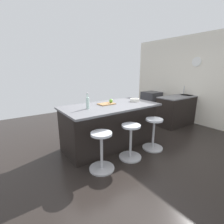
% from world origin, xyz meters
% --- Properties ---
extents(ground_plane, '(7.75, 7.75, 0.00)m').
position_xyz_m(ground_plane, '(0.00, 0.00, 0.00)').
color(ground_plane, black).
extents(interior_partition_left, '(0.15, 4.82, 2.72)m').
position_xyz_m(interior_partition_left, '(-2.98, -0.00, 1.36)').
color(interior_partition_left, silver).
rests_on(interior_partition_left, ground_plane).
extents(sink_cabinet, '(1.88, 0.60, 1.17)m').
position_xyz_m(sink_cabinet, '(-2.64, -0.15, 0.45)').
color(sink_cabinet, black).
rests_on(sink_cabinet, ground_plane).
extents(oven_range, '(0.60, 0.61, 0.86)m').
position_xyz_m(oven_range, '(-2.63, -1.44, 0.43)').
color(oven_range, '#38383D').
rests_on(oven_range, ground_plane).
extents(kitchen_island, '(2.09, 1.08, 0.94)m').
position_xyz_m(kitchen_island, '(0.18, -0.19, 0.48)').
color(kitchen_island, black).
rests_on(kitchen_island, ground_plane).
extents(stool_by_window, '(0.44, 0.44, 0.68)m').
position_xyz_m(stool_by_window, '(-0.48, 0.52, 0.32)').
color(stool_by_window, '#B7B7BC').
rests_on(stool_by_window, ground_plane).
extents(stool_middle, '(0.44, 0.44, 0.68)m').
position_xyz_m(stool_middle, '(0.18, 0.52, 0.32)').
color(stool_middle, '#B7B7BC').
rests_on(stool_middle, ground_plane).
extents(stool_near_camera, '(0.44, 0.44, 0.68)m').
position_xyz_m(stool_near_camera, '(0.84, 0.52, 0.32)').
color(stool_near_camera, '#B7B7BC').
rests_on(stool_near_camera, ground_plane).
extents(cutting_board, '(0.36, 0.24, 0.02)m').
position_xyz_m(cutting_board, '(0.20, -0.28, 0.95)').
color(cutting_board, olive).
rests_on(cutting_board, kitchen_island).
extents(apple_green, '(0.08, 0.08, 0.08)m').
position_xyz_m(apple_green, '(0.07, -0.28, 1.00)').
color(apple_green, '#609E2D').
rests_on(apple_green, cutting_board).
extents(water_bottle, '(0.06, 0.06, 0.31)m').
position_xyz_m(water_bottle, '(0.73, -0.15, 1.06)').
color(water_bottle, silver).
rests_on(water_bottle, kitchen_island).
extents(fruit_bowl, '(0.22, 0.22, 0.07)m').
position_xyz_m(fruit_bowl, '(-0.54, -0.16, 0.98)').
color(fruit_bowl, silver).
rests_on(fruit_bowl, kitchen_island).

